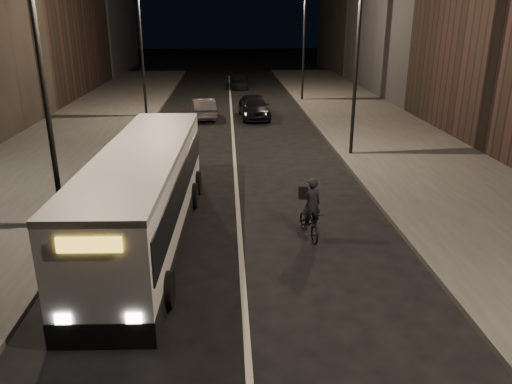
{
  "coord_description": "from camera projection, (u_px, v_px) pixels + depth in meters",
  "views": [
    {
      "loc": [
        -0.33,
        -10.94,
        6.52
      ],
      "look_at": [
        0.5,
        3.0,
        1.5
      ],
      "focal_mm": 35.0,
      "sensor_mm": 36.0,
      "label": 1
    }
  ],
  "objects": [
    {
      "name": "car_mid",
      "position": [
        204.0,
        108.0,
        32.57
      ],
      "size": [
        1.87,
        4.11,
        1.31
      ],
      "primitive_type": "imported",
      "rotation": [
        0.0,
        0.0,
        3.27
      ],
      "color": "#3C3C3E",
      "rests_on": "ground"
    },
    {
      "name": "cyclist_on_bicycle",
      "position": [
        310.0,
        217.0,
        15.19
      ],
      "size": [
        0.85,
        1.77,
        1.96
      ],
      "rotation": [
        0.0,
        0.0,
        0.16
      ],
      "color": "black",
      "rests_on": "ground"
    },
    {
      "name": "streetlight_left_near",
      "position": [
        49.0,
        56.0,
        14.14
      ],
      "size": [
        1.2,
        0.44,
        8.12
      ],
      "color": "black",
      "rests_on": "sidewalk_left"
    },
    {
      "name": "streetlight_left_far",
      "position": [
        145.0,
        33.0,
        31.05
      ],
      "size": [
        1.2,
        0.44,
        8.12
      ],
      "color": "black",
      "rests_on": "sidewalk_left"
    },
    {
      "name": "car_near",
      "position": [
        254.0,
        106.0,
        32.56
      ],
      "size": [
        2.09,
        4.57,
        1.52
      ],
      "primitive_type": "imported",
      "rotation": [
        0.0,
        0.0,
        0.07
      ],
      "color": "black",
      "rests_on": "ground"
    },
    {
      "name": "streetlight_right_far",
      "position": [
        301.0,
        29.0,
        37.28
      ],
      "size": [
        1.2,
        0.44,
        8.12
      ],
      "color": "black",
      "rests_on": "sidewalk_right"
    },
    {
      "name": "sidewalk_right",
      "position": [
        396.0,
        143.0,
        26.1
      ],
      "size": [
        7.0,
        70.0,
        0.16
      ],
      "primitive_type": "cube",
      "color": "#383936",
      "rests_on": "ground"
    },
    {
      "name": "ground",
      "position": [
        243.0,
        289.0,
        12.5
      ],
      "size": [
        180.0,
        180.0,
        0.0
      ],
      "primitive_type": "plane",
      "color": "black",
      "rests_on": "ground"
    },
    {
      "name": "car_far",
      "position": [
        240.0,
        81.0,
        45.94
      ],
      "size": [
        1.87,
        4.3,
        1.23
      ],
      "primitive_type": "imported",
      "rotation": [
        0.0,
        0.0,
        -0.04
      ],
      "color": "black",
      "rests_on": "ground"
    },
    {
      "name": "streetlight_right_mid",
      "position": [
        352.0,
        40.0,
        22.25
      ],
      "size": [
        1.2,
        0.44,
        8.12
      ],
      "color": "black",
      "rests_on": "sidewalk_right"
    },
    {
      "name": "city_bus",
      "position": [
        145.0,
        191.0,
        14.71
      ],
      "size": [
        2.82,
        10.73,
        2.87
      ],
      "rotation": [
        0.0,
        0.0,
        -0.04
      ],
      "color": "silver",
      "rests_on": "ground"
    },
    {
      "name": "sidewalk_left",
      "position": [
        65.0,
        148.0,
        25.15
      ],
      "size": [
        7.0,
        70.0,
        0.16
      ],
      "primitive_type": "cube",
      "color": "#383936",
      "rests_on": "ground"
    }
  ]
}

